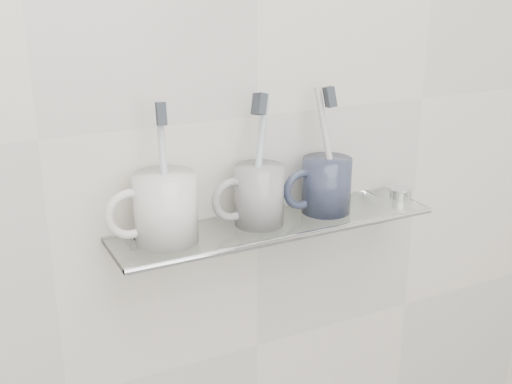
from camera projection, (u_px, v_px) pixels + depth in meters
wall_back at (257, 116)px, 0.97m from camera, size 2.50×0.00×2.50m
shelf_glass at (276, 224)px, 0.97m from camera, size 0.50×0.12×0.01m
shelf_rail at (294, 237)px, 0.92m from camera, size 0.50×0.01×0.01m
bracket_left at (132, 245)px, 0.92m from camera, size 0.02×0.03×0.02m
bracket_right at (370, 200)px, 1.10m from camera, size 0.02×0.03×0.02m
mug_left at (166, 208)px, 0.88m from camera, size 0.10×0.10×0.10m
mug_left_handle at (130, 214)px, 0.86m from camera, size 0.07×0.01×0.07m
toothbrush_left at (164, 172)px, 0.86m from camera, size 0.02×0.04×0.19m
bristles_left at (161, 114)px, 0.84m from camera, size 0.02×0.03×0.03m
mug_center at (259, 195)px, 0.94m from camera, size 0.08×0.08×0.09m
mug_center_handle at (233, 200)px, 0.93m from camera, size 0.07×0.01×0.07m
toothbrush_center at (259, 159)px, 0.93m from camera, size 0.06×0.05×0.18m
bristles_center at (259, 104)px, 0.90m from camera, size 0.02×0.03×0.04m
mug_right at (326, 185)px, 0.99m from camera, size 0.08×0.08×0.09m
mug_right_handle at (302, 189)px, 0.98m from camera, size 0.06×0.01×0.06m
toothbrush_right at (328, 149)px, 0.98m from camera, size 0.04×0.04×0.19m
bristles_right at (330, 97)px, 0.95m from camera, size 0.02×0.03×0.03m
chrome_cap at (400, 193)px, 1.07m from camera, size 0.04×0.04×0.02m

